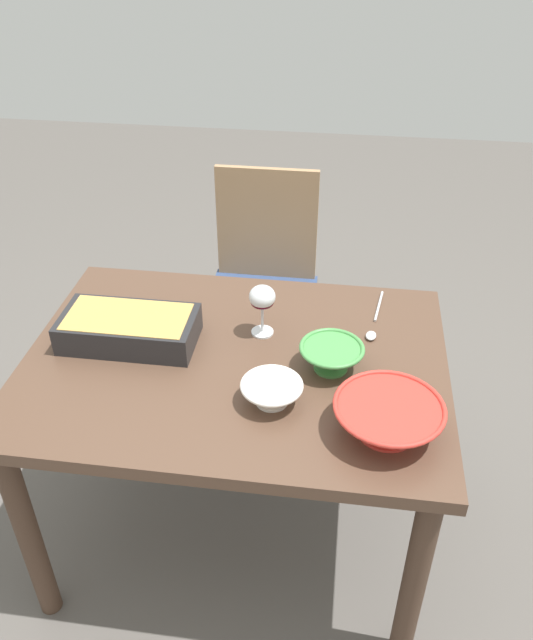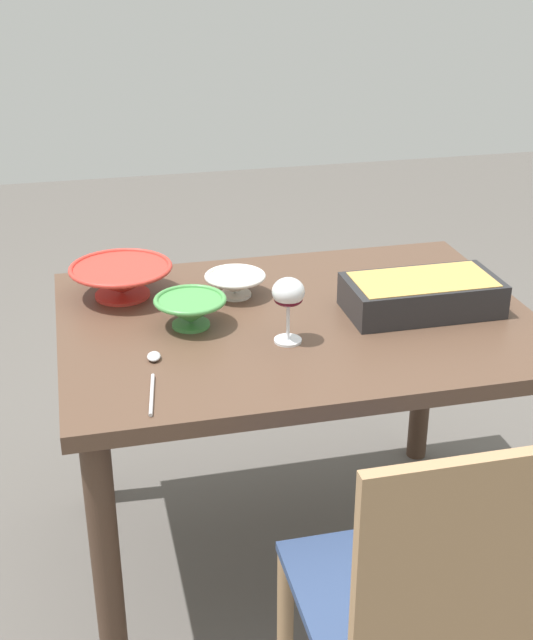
% 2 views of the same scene
% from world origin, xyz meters
% --- Properties ---
extents(ground_plane, '(8.00, 8.00, 0.00)m').
position_xyz_m(ground_plane, '(0.00, 0.00, 0.00)').
color(ground_plane, '#5B5651').
extents(dining_table, '(1.16, 0.85, 0.72)m').
position_xyz_m(dining_table, '(0.00, 0.00, 0.62)').
color(dining_table, brown).
rests_on(dining_table, ground_plane).
extents(chair, '(0.42, 0.45, 0.91)m').
position_xyz_m(chair, '(-0.04, 0.79, 0.49)').
color(chair, '#334772').
rests_on(chair, ground_plane).
extents(wine_glass, '(0.08, 0.08, 0.16)m').
position_xyz_m(wine_glass, '(0.06, 0.13, 0.84)').
color(wine_glass, white).
rests_on(wine_glass, dining_table).
extents(casserole_dish, '(0.38, 0.19, 0.09)m').
position_xyz_m(casserole_dish, '(-0.31, 0.04, 0.77)').
color(casserole_dish, '#262628').
rests_on(casserole_dish, dining_table).
extents(mixing_bowl, '(0.26, 0.26, 0.09)m').
position_xyz_m(mixing_bowl, '(0.41, -0.23, 0.77)').
color(mixing_bowl, red).
rests_on(mixing_bowl, dining_table).
extents(small_bowl, '(0.17, 0.17, 0.07)m').
position_xyz_m(small_bowl, '(0.26, -0.01, 0.76)').
color(small_bowl, '#4C994C').
rests_on(small_bowl, dining_table).
extents(serving_bowl, '(0.16, 0.16, 0.06)m').
position_xyz_m(serving_bowl, '(0.12, -0.16, 0.76)').
color(serving_bowl, white).
rests_on(serving_bowl, dining_table).
extents(serving_spoon, '(0.06, 0.27, 0.01)m').
position_xyz_m(serving_spoon, '(0.38, 0.21, 0.73)').
color(serving_spoon, silver).
rests_on(serving_spoon, dining_table).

